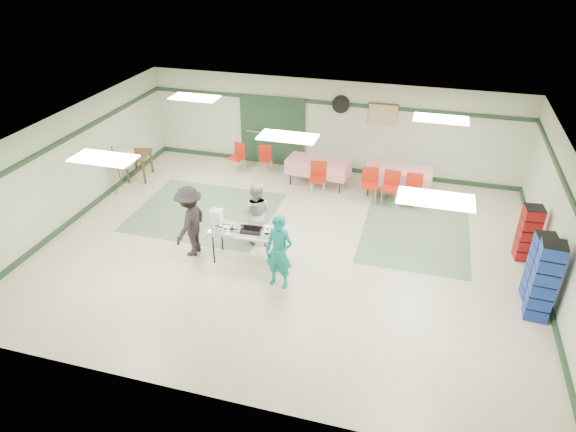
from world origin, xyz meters
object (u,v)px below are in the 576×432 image
(dining_table_b, at_px, (318,166))
(chair_c, at_px, (414,187))
(chair_loose_a, at_px, (265,156))
(crate_stack_blue_b, at_px, (544,281))
(volunteer_dark, at_px, (190,221))
(volunteer_grey, at_px, (256,213))
(serving_table, at_px, (249,233))
(broom, at_px, (117,168))
(crate_stack_red, at_px, (528,233))
(printer_table, at_px, (138,157))
(dining_table_a, at_px, (398,175))
(volunteer_teal, at_px, (279,252))
(chair_a, at_px, (391,184))
(chair_b, at_px, (370,181))
(crate_stack_blue_a, at_px, (539,267))
(chair_d, at_px, (318,175))
(chair_loose_b, at_px, (238,155))
(office_printer, at_px, (122,158))

(dining_table_b, xyz_separation_m, chair_c, (2.66, -0.56, -0.02))
(chair_loose_a, bearing_deg, crate_stack_blue_b, -55.37)
(volunteer_dark, bearing_deg, volunteer_grey, 127.22)
(serving_table, bearing_deg, broom, 150.94)
(volunteer_grey, distance_m, crate_stack_red, 5.98)
(printer_table, bearing_deg, dining_table_a, -5.27)
(volunteer_teal, xyz_separation_m, dining_table_a, (1.92, 4.78, -0.23))
(chair_a, bearing_deg, dining_table_b, 169.98)
(chair_a, xyz_separation_m, broom, (-7.25, -1.33, 0.15))
(chair_b, xyz_separation_m, printer_table, (-6.62, -0.39, 0.07))
(crate_stack_blue_a, height_order, broom, crate_stack_blue_a)
(chair_d, bearing_deg, crate_stack_blue_b, -46.06)
(chair_loose_b, distance_m, crate_stack_blue_b, 9.02)
(volunteer_teal, distance_m, crate_stack_red, 5.49)
(volunteer_teal, xyz_separation_m, crate_stack_blue_a, (4.93, 0.96, -0.08))
(volunteer_grey, bearing_deg, dining_table_a, -132.82)
(chair_a, height_order, crate_stack_red, crate_stack_red)
(chair_loose_a, bearing_deg, chair_c, -33.54)
(volunteer_grey, distance_m, crate_stack_blue_b, 5.99)
(chair_loose_a, bearing_deg, printer_table, -177.37)
(dining_table_a, height_order, crate_stack_red, crate_stack_red)
(crate_stack_red, bearing_deg, printer_table, 172.17)
(broom, bearing_deg, chair_loose_b, 36.06)
(crate_stack_blue_a, relative_size, office_printer, 2.71)
(chair_b, height_order, crate_stack_blue_b, crate_stack_blue_b)
(volunteer_grey, height_order, volunteer_dark, volunteer_dark)
(chair_d, distance_m, broom, 5.46)
(chair_a, bearing_deg, volunteer_grey, -129.83)
(volunteer_teal, height_order, chair_b, volunteer_teal)
(dining_table_b, distance_m, crate_stack_red, 5.72)
(volunteer_teal, distance_m, crate_stack_blue_a, 5.02)
(volunteer_dark, distance_m, chair_loose_a, 4.67)
(volunteer_dark, relative_size, chair_c, 1.82)
(broom, bearing_deg, serving_table, -28.87)
(volunteer_grey, distance_m, chair_a, 3.93)
(dining_table_b, distance_m, crate_stack_blue_a, 6.46)
(office_printer, bearing_deg, chair_b, 3.39)
(volunteer_grey, distance_m, dining_table_a, 4.42)
(crate_stack_red, bearing_deg, office_printer, 176.48)
(office_printer, distance_m, broom, 0.30)
(volunteer_dark, height_order, dining_table_b, volunteer_dark)
(chair_loose_a, height_order, crate_stack_blue_b, crate_stack_blue_b)
(volunteer_grey, xyz_separation_m, chair_d, (0.81, 2.78, -0.19))
(volunteer_grey, height_order, broom, volunteer_grey)
(dining_table_b, xyz_separation_m, chair_loose_a, (-1.71, 0.47, -0.08))
(volunteer_teal, distance_m, chair_c, 4.85)
(chair_loose_b, xyz_separation_m, crate_stack_red, (7.71, -2.65, 0.11))
(dining_table_a, relative_size, chair_c, 1.98)
(volunteer_dark, distance_m, crate_stack_blue_b, 7.14)
(chair_loose_a, bearing_deg, chair_loose_b, 173.71)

